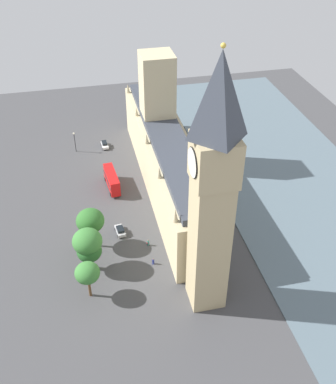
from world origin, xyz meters
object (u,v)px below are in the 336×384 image
at_px(car_silver_opposite_hall, 120,230).
at_px(plane_tree_kerbside, 89,251).
at_px(pedestrian_corner, 148,243).
at_px(plane_tree_trailing, 90,221).
at_px(clock_tower, 213,191).
at_px(double_decker_bus_midblock, 112,180).
at_px(parliament_building, 166,154).
at_px(plane_tree_near_tower, 87,273).
at_px(plane_tree_by_river_gate, 87,241).
at_px(street_lamp_far_end, 74,139).
at_px(car_white_under_trees, 105,145).
at_px(pedestrian_leading, 153,262).

height_order(car_silver_opposite_hall, plane_tree_kerbside, plane_tree_kerbside).
height_order(pedestrian_corner, plane_tree_trailing, plane_tree_trailing).
bearing_deg(plane_tree_trailing, clock_tower, 135.55).
height_order(double_decker_bus_midblock, plane_tree_trailing, plane_tree_trailing).
height_order(parliament_building, plane_tree_near_tower, parliament_building).
height_order(double_decker_bus_midblock, plane_tree_near_tower, plane_tree_near_tower).
height_order(plane_tree_by_river_gate, street_lamp_far_end, plane_tree_by_river_gate).
bearing_deg(plane_tree_kerbside, plane_tree_trailing, -97.85).
xyz_separation_m(car_white_under_trees, plane_tree_kerbside, (8.52, 51.48, 4.59)).
bearing_deg(car_white_under_trees, double_decker_bus_midblock, 86.10).
distance_m(pedestrian_corner, plane_tree_trailing, 14.46).
relative_size(clock_tower, car_white_under_trees, 11.90).
height_order(plane_tree_trailing, street_lamp_far_end, plane_tree_trailing).
height_order(parliament_building, car_silver_opposite_hall, parliament_building).
relative_size(clock_tower, double_decker_bus_midblock, 4.92).
bearing_deg(pedestrian_leading, plane_tree_by_river_gate, 154.66).
relative_size(parliament_building, street_lamp_far_end, 10.64).
height_order(clock_tower, pedestrian_corner, clock_tower).
bearing_deg(plane_tree_by_river_gate, parliament_building, -129.57).
relative_size(double_decker_bus_midblock, car_silver_opposite_hall, 2.48).
xyz_separation_m(parliament_building, pedestrian_corner, (9.50, 23.83, -8.46)).
xyz_separation_m(pedestrian_leading, pedestrian_corner, (-0.02, -6.16, 0.04)).
height_order(double_decker_bus_midblock, pedestrian_leading, double_decker_bus_midblock).
relative_size(car_white_under_trees, street_lamp_far_end, 0.67).
bearing_deg(car_white_under_trees, parliament_building, 119.32).
bearing_deg(car_silver_opposite_hall, pedestrian_corner, -50.90).
bearing_deg(car_silver_opposite_hall, pedestrian_leading, -70.60).
distance_m(plane_tree_by_river_gate, plane_tree_kerbside, 2.40).
relative_size(car_white_under_trees, pedestrian_corner, 2.63).
bearing_deg(clock_tower, pedestrian_leading, -53.95).
distance_m(double_decker_bus_midblock, car_silver_opposite_hall, 19.17).
bearing_deg(pedestrian_leading, pedestrian_corner, 72.66).
height_order(parliament_building, double_decker_bus_midblock, parliament_building).
distance_m(clock_tower, street_lamp_far_end, 71.33).
bearing_deg(car_silver_opposite_hall, double_decker_bus_midblock, 82.00).
relative_size(plane_tree_near_tower, plane_tree_trailing, 0.86).
bearing_deg(clock_tower, plane_tree_kerbside, -30.70).
height_order(plane_tree_near_tower, plane_tree_trailing, plane_tree_trailing).
height_order(clock_tower, plane_tree_near_tower, clock_tower).
relative_size(car_white_under_trees, plane_tree_by_river_gate, 0.42).
bearing_deg(car_white_under_trees, car_silver_opposite_hall, 85.86).
relative_size(parliament_building, clock_tower, 1.33).
height_order(parliament_building, street_lamp_far_end, parliament_building).
xyz_separation_m(clock_tower, car_silver_opposite_hall, (14.28, -23.49, -26.28)).
relative_size(pedestrian_leading, plane_tree_by_river_gate, 0.15).
xyz_separation_m(parliament_building, plane_tree_kerbside, (23.03, 28.61, -3.74)).
height_order(pedestrian_leading, plane_tree_by_river_gate, plane_tree_by_river_gate).
distance_m(car_white_under_trees, pedestrian_corner, 46.97).
bearing_deg(pedestrian_leading, clock_tower, -71.10).
bearing_deg(pedestrian_corner, street_lamp_far_end, -0.05).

